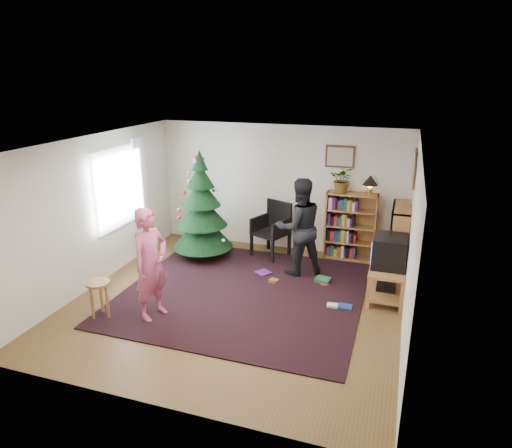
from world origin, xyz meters
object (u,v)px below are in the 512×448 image
(picture_right, at_px, (415,169))
(potted_plant, at_px, (343,179))
(tv_stand, at_px, (387,279))
(picture_back, at_px, (340,157))
(bookshelf_right, at_px, (398,242))
(armchair, at_px, (272,226))
(person_by_chair, at_px, (299,227))
(crt_tv, at_px, (389,251))
(person_standing, at_px, (151,264))
(table_lamp, at_px, (370,182))
(stool, at_px, (99,290))
(christmas_tree, at_px, (202,214))
(bookshelf_back, at_px, (350,226))

(picture_right, relative_size, potted_plant, 1.20)
(tv_stand, bearing_deg, picture_back, 123.89)
(bookshelf_right, xyz_separation_m, armchair, (-2.37, 0.36, -0.09))
(picture_back, height_order, person_by_chair, picture_back)
(picture_back, relative_size, tv_stand, 0.56)
(crt_tv, relative_size, person_standing, 0.33)
(person_standing, distance_m, table_lamp, 4.24)
(armchair, bearing_deg, person_by_chair, -24.01)
(bookshelf_right, bearing_deg, stool, 124.58)
(christmas_tree, distance_m, crt_tv, 3.55)
(picture_right, distance_m, bookshelf_back, 1.75)
(bookshelf_back, xyz_separation_m, bookshelf_right, (0.90, -0.62, 0.00))
(bookshelf_back, height_order, crt_tv, bookshelf_back)
(tv_stand, bearing_deg, person_standing, -152.32)
(picture_right, relative_size, armchair, 0.56)
(stool, relative_size, table_lamp, 1.56)
(picture_right, xyz_separation_m, bookshelf_right, (-0.14, -0.03, -1.29))
(christmas_tree, xyz_separation_m, armchair, (1.24, 0.57, -0.30))
(person_by_chair, bearing_deg, table_lamp, -170.99)
(bookshelf_right, bearing_deg, bookshelf_back, 55.51)
(table_lamp, bearing_deg, christmas_tree, -164.62)
(person_standing, relative_size, potted_plant, 3.34)
(potted_plant, bearing_deg, tv_stand, -56.16)
(christmas_tree, bearing_deg, bookshelf_back, 16.98)
(picture_right, bearing_deg, stool, -146.03)
(armchair, xyz_separation_m, person_standing, (-0.97, -2.89, 0.26))
(bookshelf_right, height_order, person_by_chair, person_by_chair)
(bookshelf_back, height_order, tv_stand, bookshelf_back)
(stool, height_order, person_by_chair, person_by_chair)
(stool, xyz_separation_m, potted_plant, (2.97, 3.42, 1.11))
(crt_tv, height_order, person_standing, person_standing)
(picture_back, distance_m, person_standing, 4.08)
(tv_stand, bearing_deg, table_lamp, 108.14)
(picture_right, bearing_deg, person_by_chair, -167.45)
(bookshelf_back, bearing_deg, christmas_tree, -163.02)
(picture_back, distance_m, bookshelf_right, 1.91)
(person_standing, bearing_deg, picture_back, -17.97)
(stool, bearing_deg, tv_stand, 26.45)
(potted_plant, bearing_deg, picture_back, 124.42)
(bookshelf_right, xyz_separation_m, potted_plant, (-1.10, 0.62, 0.89))
(picture_back, bearing_deg, person_by_chair, -113.15)
(picture_back, height_order, bookshelf_back, picture_back)
(bookshelf_right, height_order, person_standing, person_standing)
(crt_tv, height_order, stool, crt_tv)
(crt_tv, relative_size, table_lamp, 1.53)
(potted_plant, bearing_deg, bookshelf_right, -29.33)
(bookshelf_back, height_order, stool, bookshelf_back)
(picture_back, distance_m, bookshelf_back, 1.33)
(christmas_tree, bearing_deg, table_lamp, 15.38)
(stool, relative_size, potted_plant, 1.15)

